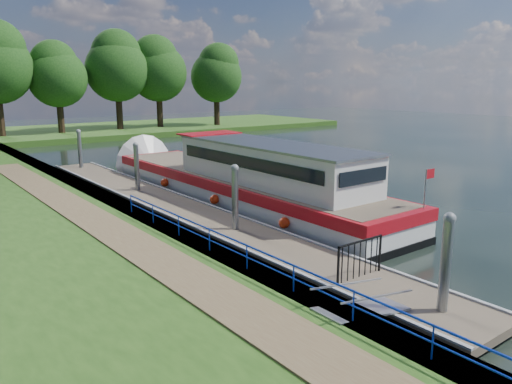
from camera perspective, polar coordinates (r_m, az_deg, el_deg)
ground at (r=14.06m, az=18.56°, el=-13.49°), size 160.00×160.00×0.00m
bank_edge at (r=23.99m, az=-16.43°, el=-1.59°), size 1.10×90.00×0.78m
far_bank at (r=63.34m, az=-16.34°, el=6.80°), size 60.00×18.00×0.60m
footpath at (r=16.96m, az=-13.72°, el=-5.77°), size 1.60×40.00×0.05m
blue_fence at (r=13.51m, az=1.49°, el=-7.85°), size 0.04×18.04×0.72m
pontoon at (r=23.30m, az=-8.75°, el=-2.15°), size 2.50×30.00×0.56m
mooring_piles at (r=23.05m, az=-8.84°, el=0.49°), size 0.30×27.30×3.55m
gangway at (r=12.71m, az=12.02°, el=-12.85°), size 2.58×1.00×0.92m
gate_panel at (r=14.84m, az=11.82°, el=-6.90°), size 1.85×0.05×1.15m
barge at (r=25.53m, az=-2.51°, el=1.36°), size 4.36×21.15×4.78m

